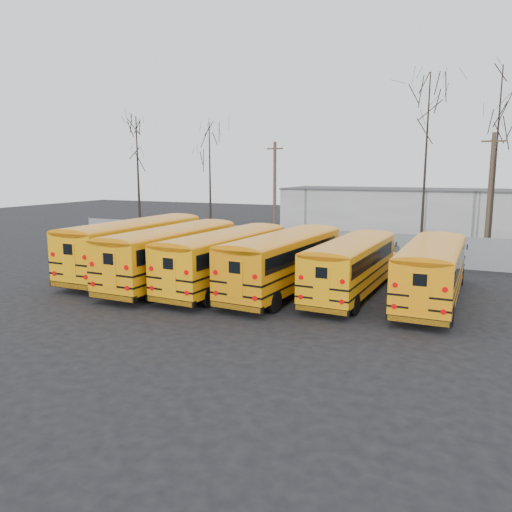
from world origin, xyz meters
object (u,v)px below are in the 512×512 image
at_px(bus_c, 227,254).
at_px(bus_e, 352,262).
at_px(bus_d, 285,257).
at_px(bus_f, 432,267).
at_px(utility_pole_right, 489,196).
at_px(bus_a, 137,242).
at_px(utility_pole_left, 275,192).
at_px(bus_b, 174,250).

xyz_separation_m(bus_c, bus_e, (6.16, 1.12, -0.12)).
xyz_separation_m(bus_d, bus_f, (6.75, 0.88, -0.09)).
relative_size(bus_c, utility_pole_right, 1.30).
xyz_separation_m(bus_c, bus_d, (3.02, 0.36, 0.01)).
distance_m(bus_e, utility_pole_right, 14.42).
xyz_separation_m(bus_c, utility_pole_right, (12.13, 13.99, 2.53)).
height_order(bus_d, bus_f, bus_d).
bearing_deg(bus_a, bus_e, 2.34).
xyz_separation_m(bus_d, utility_pole_left, (-6.76, 15.50, 2.45)).
bearing_deg(bus_a, bus_c, -6.66).
bearing_deg(bus_b, bus_a, 162.12).
bearing_deg(bus_d, bus_b, -169.31).
bearing_deg(bus_c, bus_b, -170.89).
xyz_separation_m(bus_d, utility_pole_right, (9.10, 13.62, 2.52)).
height_order(bus_b, utility_pole_left, utility_pole_left).
height_order(bus_b, bus_c, bus_b).
bearing_deg(bus_c, bus_d, 10.66).
height_order(bus_b, bus_f, bus_b).
bearing_deg(bus_d, bus_c, -168.54).
xyz_separation_m(bus_c, utility_pole_left, (-3.73, 15.86, 2.45)).
relative_size(bus_c, bus_f, 1.06).
xyz_separation_m(bus_a, utility_pole_right, (18.28, 13.17, 2.38)).
distance_m(bus_d, utility_pole_right, 16.58).
relative_size(bus_e, utility_pole_left, 1.24).
distance_m(bus_a, utility_pole_left, 15.41).
bearing_deg(bus_c, utility_pole_right, 52.89).
xyz_separation_m(bus_a, bus_d, (9.18, -0.46, -0.14)).
distance_m(bus_c, bus_f, 9.85).
bearing_deg(bus_e, bus_c, -166.96).
relative_size(bus_a, utility_pole_left, 1.43).
distance_m(bus_d, bus_e, 3.23).
bearing_deg(bus_d, utility_pole_left, 118.17).
distance_m(bus_c, bus_e, 6.26).
height_order(bus_b, utility_pole_right, utility_pole_right).
relative_size(bus_e, utility_pole_right, 1.22).
height_order(bus_d, bus_e, bus_d).
height_order(bus_e, utility_pole_left, utility_pole_left).
relative_size(bus_a, bus_b, 1.04).
bearing_deg(bus_b, utility_pole_left, 93.82).
bearing_deg(bus_d, utility_pole_right, 60.86).
bearing_deg(utility_pole_left, utility_pole_right, 4.81).
xyz_separation_m(bus_e, utility_pole_right, (5.97, 12.86, 2.65)).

